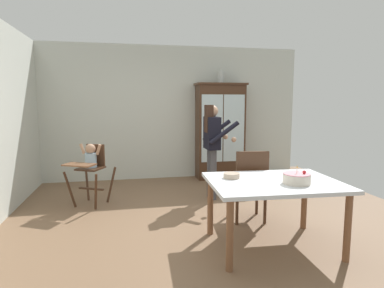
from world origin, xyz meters
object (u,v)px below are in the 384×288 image
high_chair_with_toddler (90,163)px  dining_table (273,189)px  adult_person (212,140)px  serving_bowl (232,176)px  birthday_cake (297,178)px  ceramic_vase (221,77)px  china_cabinet (220,131)px  dining_chair_far_side (250,181)px

high_chair_with_toddler → dining_table: (2.08, -1.91, -0.01)m
adult_person → serving_bowl: (-0.23, -1.67, -0.20)m
high_chair_with_toddler → adult_person: size_ratio=0.62×
adult_person → birthday_cake: (0.35, -2.04, -0.17)m
ceramic_vase → high_chair_with_toddler: 3.13m
china_cabinet → ceramic_vase: (0.01, 0.00, 1.09)m
dining_chair_far_side → serving_bowl: bearing=57.2°
china_cabinet → high_chair_with_toddler: bearing=-151.5°
ceramic_vase → birthday_cake: ceramic_vase is taller
adult_person → serving_bowl: size_ratio=8.50×
china_cabinet → ceramic_vase: ceramic_vase is taller
high_chair_with_toddler → adult_person: bearing=26.5°
china_cabinet → dining_table: 3.27m
adult_person → dining_table: adult_person is taller
dining_table → dining_chair_far_side: size_ratio=1.49×
china_cabinet → birthday_cake: 3.41m
high_chair_with_toddler → dining_chair_far_side: (2.11, -1.17, -0.10)m
high_chair_with_toddler → birthday_cake: bearing=-15.0°
birthday_cake → serving_bowl: size_ratio=1.56×
ceramic_vase → dining_table: 3.56m
china_cabinet → dining_chair_far_side: 2.55m
adult_person → birthday_cake: size_ratio=5.47×
ceramic_vase → dining_chair_far_side: bearing=-97.7°
adult_person → dining_chair_far_side: bearing=-170.7°
high_chair_with_toddler → ceramic_vase: bearing=56.1°
china_cabinet → dining_chair_far_side: bearing=-97.5°
dining_table → serving_bowl: serving_bowl is taller
high_chair_with_toddler → birthday_cake: high_chair_with_toddler is taller
china_cabinet → high_chair_with_toddler: 2.80m
china_cabinet → birthday_cake: bearing=-93.1°
china_cabinet → serving_bowl: china_cabinet is taller
china_cabinet → dining_chair_far_side: china_cabinet is taller
adult_person → serving_bowl: bearing=171.2°
serving_bowl → dining_chair_far_side: size_ratio=0.19×
adult_person → high_chair_with_toddler: bearing=88.0°
dining_table → serving_bowl: bearing=152.6°
ceramic_vase → adult_person: 1.84m
ceramic_vase → serving_bowl: (-0.77, -3.03, -1.30)m
high_chair_with_toddler → dining_chair_far_side: bearing=-1.4°
dining_chair_far_side → ceramic_vase: bearing=-91.3°
china_cabinet → adult_person: (-0.53, -1.36, -0.01)m
china_cabinet → birthday_cake: china_cabinet is taller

